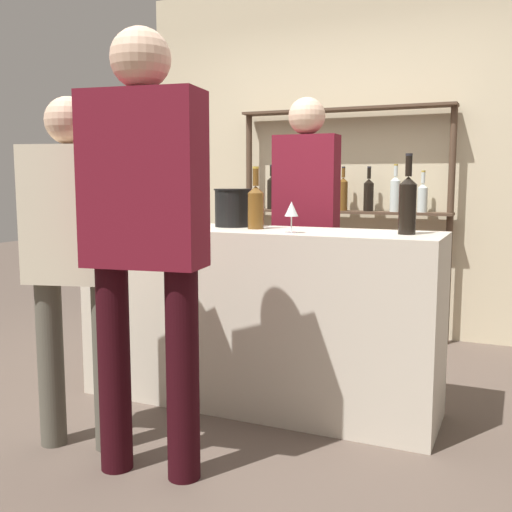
% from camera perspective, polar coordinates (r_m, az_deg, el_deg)
% --- Properties ---
extents(ground_plane, '(16.00, 16.00, 0.00)m').
position_cam_1_polar(ground_plane, '(3.41, 0.00, -13.82)').
color(ground_plane, brown).
extents(bar_counter, '(1.95, 0.52, 0.97)m').
position_cam_1_polar(bar_counter, '(3.27, 0.00, -5.89)').
color(bar_counter, beige).
rests_on(bar_counter, ground_plane).
extents(back_wall, '(3.55, 0.12, 2.80)m').
position_cam_1_polar(back_wall, '(4.94, 8.92, 9.20)').
color(back_wall, beige).
rests_on(back_wall, ground_plane).
extents(back_shelf, '(1.67, 0.18, 1.77)m').
position_cam_1_polar(back_shelf, '(4.77, 8.37, 6.28)').
color(back_shelf, '#4C3828').
rests_on(back_shelf, ground_plane).
extents(counter_bottle_0, '(0.09, 0.09, 0.35)m').
position_cam_1_polar(counter_bottle_0, '(3.63, -10.72, 5.08)').
color(counter_bottle_0, silver).
rests_on(counter_bottle_0, bar_counter).
extents(counter_bottle_1, '(0.09, 0.09, 0.33)m').
position_cam_1_polar(counter_bottle_1, '(3.20, -0.03, 4.83)').
color(counter_bottle_1, brown).
rests_on(counter_bottle_1, bar_counter).
extents(counter_bottle_2, '(0.08, 0.08, 0.33)m').
position_cam_1_polar(counter_bottle_2, '(3.49, -9.71, 4.92)').
color(counter_bottle_2, silver).
rests_on(counter_bottle_2, bar_counter).
extents(counter_bottle_3, '(0.08, 0.08, 0.39)m').
position_cam_1_polar(counter_bottle_3, '(2.97, 14.24, 4.88)').
color(counter_bottle_3, black).
rests_on(counter_bottle_3, bar_counter).
extents(wine_glass, '(0.07, 0.07, 0.16)m').
position_cam_1_polar(wine_glass, '(2.96, 3.40, 4.39)').
color(wine_glass, silver).
rests_on(wine_glass, bar_counter).
extents(ice_bucket, '(0.21, 0.21, 0.21)m').
position_cam_1_polar(ice_bucket, '(3.36, -2.21, 4.62)').
color(ice_bucket, black).
rests_on(ice_bucket, bar_counter).
extents(cork_jar, '(0.13, 0.13, 0.17)m').
position_cam_1_polar(cork_jar, '(3.33, -6.94, 4.16)').
color(cork_jar, silver).
rests_on(cork_jar, bar_counter).
extents(customer_center, '(0.51, 0.28, 1.81)m').
position_cam_1_polar(customer_center, '(2.44, -10.58, 3.32)').
color(customer_center, black).
rests_on(customer_center, ground_plane).
extents(customer_left, '(0.46, 0.29, 1.59)m').
position_cam_1_polar(customer_left, '(2.79, -16.97, 0.86)').
color(customer_left, '#575347').
rests_on(customer_left, ground_plane).
extents(server_behind_counter, '(0.40, 0.23, 1.73)m').
position_cam_1_polar(server_behind_counter, '(3.75, 4.77, 4.35)').
color(server_behind_counter, black).
rests_on(server_behind_counter, ground_plane).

